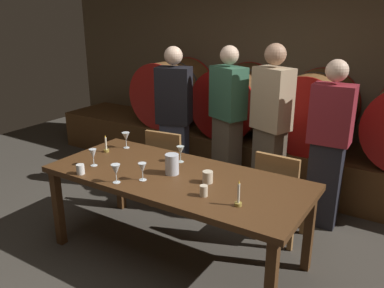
{
  "coord_description": "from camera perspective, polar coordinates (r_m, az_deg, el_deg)",
  "views": [
    {
      "loc": [
        1.69,
        -2.36,
        2.08
      ],
      "look_at": [
        -0.0,
        0.32,
        1.0
      ],
      "focal_mm": 37.28,
      "sensor_mm": 36.0,
      "label": 1
    }
  ],
  "objects": [
    {
      "name": "ground_plane",
      "position": [
        3.57,
        -2.83,
        -16.86
      ],
      "size": [
        9.36,
        9.36,
        0.0
      ],
      "primitive_type": "plane",
      "color": "#3F3A33"
    },
    {
      "name": "back_wall",
      "position": [
        5.39,
        13.95,
        10.53
      ],
      "size": [
        7.2,
        0.24,
        2.71
      ],
      "primitive_type": "cube",
      "color": "brown",
      "rests_on": "ground"
    },
    {
      "name": "barrel_shelf",
      "position": [
        5.15,
        11.01,
        -2.18
      ],
      "size": [
        6.48,
        0.9,
        0.54
      ],
      "primitive_type": "cube",
      "color": "brown",
      "rests_on": "ground"
    },
    {
      "name": "wine_barrel_far_left",
      "position": [
        5.62,
        -2.72,
        7.41
      ],
      "size": [
        0.89,
        0.83,
        0.89
      ],
      "color": "brown",
      "rests_on": "barrel_shelf"
    },
    {
      "name": "wine_barrel_center_left",
      "position": [
        5.14,
        6.36,
        6.22
      ],
      "size": [
        0.89,
        0.83,
        0.89
      ],
      "color": "#513319",
      "rests_on": "barrel_shelf"
    },
    {
      "name": "wine_barrel_center_right",
      "position": [
        4.8,
        17.0,
        4.63
      ],
      "size": [
        0.89,
        0.83,
        0.89
      ],
      "color": "brown",
      "rests_on": "barrel_shelf"
    },
    {
      "name": "dining_table",
      "position": [
        3.34,
        -2.27,
        -5.57
      ],
      "size": [
        2.2,
        0.95,
        0.77
      ],
      "color": "#4C2D16",
      "rests_on": "ground"
    },
    {
      "name": "chair_left",
      "position": [
        4.3,
        -3.4,
        -2.95
      ],
      "size": [
        0.45,
        0.45,
        0.88
      ],
      "rotation": [
        0.0,
        0.0,
        3.27
      ],
      "color": "olive",
      "rests_on": "ground"
    },
    {
      "name": "chair_right",
      "position": [
        3.75,
        12.39,
        -6.8
      ],
      "size": [
        0.41,
        0.41,
        0.88
      ],
      "rotation": [
        0.0,
        0.0,
        3.12
      ],
      "color": "olive",
      "rests_on": "ground"
    },
    {
      "name": "guest_far_left",
      "position": [
        4.6,
        -2.55,
        3.51
      ],
      "size": [
        0.43,
        0.34,
        1.7
      ],
      "rotation": [
        0.0,
        0.0,
        3.44
      ],
      "color": "#33384C",
      "rests_on": "ground"
    },
    {
      "name": "guest_center_left",
      "position": [
        4.45,
        5.09,
        3.1
      ],
      "size": [
        0.44,
        0.37,
        1.72
      ],
      "rotation": [
        0.0,
        0.0,
        2.75
      ],
      "color": "brown",
      "rests_on": "ground"
    },
    {
      "name": "guest_center_right",
      "position": [
        4.19,
        11.17,
        2.24
      ],
      "size": [
        0.44,
        0.36,
        1.77
      ],
      "rotation": [
        0.0,
        0.0,
        2.78
      ],
      "color": "brown",
      "rests_on": "ground"
    },
    {
      "name": "guest_far_right",
      "position": [
        4.01,
        18.93,
        -0.13
      ],
      "size": [
        0.39,
        0.25,
        1.66
      ],
      "rotation": [
        0.0,
        0.0,
        3.17
      ],
      "color": "black",
      "rests_on": "ground"
    },
    {
      "name": "candle_left",
      "position": [
        3.91,
        -12.19,
        -0.49
      ],
      "size": [
        0.05,
        0.05,
        0.17
      ],
      "color": "olive",
      "rests_on": "dining_table"
    },
    {
      "name": "candle_right",
      "position": [
        2.81,
        6.65,
        -7.82
      ],
      "size": [
        0.05,
        0.05,
        0.19
      ],
      "color": "olive",
      "rests_on": "dining_table"
    },
    {
      "name": "pitcher",
      "position": [
        3.31,
        -2.88,
        -2.9
      ],
      "size": [
        0.12,
        0.12,
        0.17
      ],
      "color": "silver",
      "rests_on": "dining_table"
    },
    {
      "name": "wine_glass_far_left",
      "position": [
        3.96,
        -9.44,
        1.01
      ],
      "size": [
        0.08,
        0.08,
        0.16
      ],
      "color": "white",
      "rests_on": "dining_table"
    },
    {
      "name": "wine_glass_left",
      "position": [
        3.57,
        -13.98,
        -1.47
      ],
      "size": [
        0.06,
        0.06,
        0.15
      ],
      "color": "white",
      "rests_on": "dining_table"
    },
    {
      "name": "wine_glass_center",
      "position": [
        3.19,
        -10.85,
        -3.69
      ],
      "size": [
        0.07,
        0.07,
        0.15
      ],
      "color": "white",
      "rests_on": "dining_table"
    },
    {
      "name": "wine_glass_right",
      "position": [
        3.2,
        -7.12,
        -3.48
      ],
      "size": [
        0.07,
        0.07,
        0.15
      ],
      "color": "white",
      "rests_on": "dining_table"
    },
    {
      "name": "wine_glass_far_right",
      "position": [
        3.55,
        -1.67,
        -0.98
      ],
      "size": [
        0.07,
        0.07,
        0.15
      ],
      "color": "silver",
      "rests_on": "dining_table"
    },
    {
      "name": "cup_left",
      "position": [
        3.44,
        -15.67,
        -3.5
      ],
      "size": [
        0.07,
        0.07,
        0.08
      ],
      "primitive_type": "cylinder",
      "color": "white",
      "rests_on": "dining_table"
    },
    {
      "name": "cup_center",
      "position": [
        3.15,
        2.26,
        -4.75
      ],
      "size": [
        0.08,
        0.08,
        0.1
      ],
      "primitive_type": "cylinder",
      "color": "beige",
      "rests_on": "dining_table"
    },
    {
      "name": "cup_right",
      "position": [
        2.94,
        1.69,
        -6.71
      ],
      "size": [
        0.06,
        0.06,
        0.08
      ],
      "primitive_type": "cylinder",
      "color": "beige",
      "rests_on": "dining_table"
    }
  ]
}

